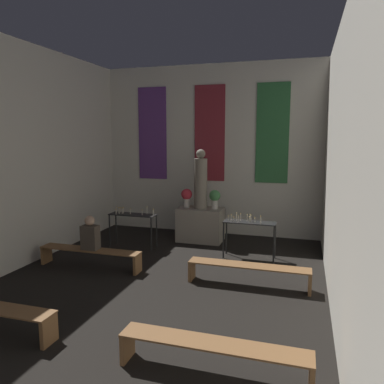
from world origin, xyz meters
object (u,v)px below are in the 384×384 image
altar (200,224)px  flower_vase_left (187,196)px  candle_rack_left (133,219)px  candle_rack_right (249,227)px  pew_second_right (213,350)px  flower_vase_right (215,197)px  pew_back_left (90,254)px  pew_back_right (248,270)px  person_seated (90,234)px  statue (201,181)px

altar → flower_vase_left: size_ratio=2.36×
candle_rack_left → candle_rack_right: size_ratio=1.00×
candle_rack_left → pew_second_right: 5.58m
altar → flower_vase_right: size_ratio=2.36×
candle_rack_left → pew_second_right: candle_rack_left is taller
candle_rack_left → candle_rack_right: (3.00, -0.00, 0.00)m
pew_back_left → pew_back_right: bearing=0.0°
candle_rack_right → person_seated: person_seated is taller
pew_back_right → person_seated: 3.46m
statue → person_seated: 3.38m
flower_vase_right → person_seated: bearing=-127.1°
statue → pew_back_right: statue is taller
candle_rack_right → candle_rack_left: bearing=180.0°
altar → pew_second_right: bearing=-72.9°
pew_back_right → person_seated: size_ratio=3.13×
flower_vase_left → pew_back_left: 3.21m
pew_back_left → person_seated: 0.43m
altar → statue: bearing=0.0°
pew_back_left → flower_vase_left: bearing=64.3°
pew_back_left → person_seated: (0.03, -0.00, 0.43)m
flower_vase_right → candle_rack_left: bearing=-150.0°
statue → flower_vase_left: statue is taller
candle_rack_right → pew_second_right: bearing=-87.0°
candle_rack_left → person_seated: (-0.19, -1.67, 0.01)m
pew_back_left → candle_rack_right: bearing=27.4°
statue → candle_rack_right: bearing=-36.4°
pew_back_right → pew_back_left: bearing=180.0°
statue → candle_rack_right: size_ratio=1.31×
altar → candle_rack_right: 1.88m
flower_vase_left → pew_second_right: (2.13, -5.62, -0.92)m
altar → candle_rack_right: size_ratio=1.00×
statue → candle_rack_right: statue is taller
statue → flower_vase_left: bearing=180.0°
flower_vase_right → candle_rack_right: 1.63m
altar → flower_vase_right: 0.87m
pew_back_right → statue: bearing=122.0°
statue → candle_rack_right: 2.07m
pew_second_right → person_seated: bearing=140.3°
statue → candle_rack_left: (-1.51, -1.10, -0.91)m
flower_vase_right → pew_back_right: flower_vase_right is taller
altar → flower_vase_left: flower_vase_left is taller
flower_vase_left → pew_back_right: (2.13, -2.77, -0.92)m
candle_rack_right → pew_back_left: size_ratio=0.53×
pew_back_left → pew_second_right: bearing=-39.4°
person_seated → flower_vase_left: bearing=64.8°
statue → altar: bearing=0.0°
flower_vase_right → pew_second_right: (1.33, -5.62, -0.92)m
flower_vase_left → candle_rack_right: 2.24m
flower_vase_left → candle_rack_left: bearing=-135.3°
flower_vase_left → flower_vase_right: size_ratio=1.00×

